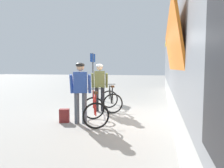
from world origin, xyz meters
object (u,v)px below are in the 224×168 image
bicycle_far_black (111,100)px  cyclist_near_in_blue (80,87)px  train_car (215,58)px  cyclist_far_in_olive (100,83)px  water_bottle_near_the_bikes (105,117)px  backpack_on_platform (64,116)px  platform_sign_post (93,68)px  bicycle_near_red (95,110)px

bicycle_far_black → cyclist_near_in_blue: bearing=-101.9°
train_car → cyclist_far_in_olive: train_car is taller
water_bottle_near_the_bikes → backpack_on_platform: bearing=-157.0°
cyclist_far_in_olive → water_bottle_near_the_bikes: cyclist_far_in_olive is taller
cyclist_far_in_olive → bicycle_far_black: bearing=30.4°
water_bottle_near_the_bikes → cyclist_near_in_blue: bearing=-140.9°
train_car → platform_sign_post: (-5.33, 2.46, -0.34)m
train_car → platform_sign_post: bearing=155.2°
cyclist_near_in_blue → water_bottle_near_the_bikes: 1.22m
cyclist_far_in_olive → platform_sign_post: bearing=113.5°
cyclist_far_in_olive → backpack_on_platform: size_ratio=4.40×
cyclist_near_in_blue → bicycle_near_red: cyclist_near_in_blue is taller
bicycle_near_red → backpack_on_platform: bearing=-176.4°
train_car → backpack_on_platform: (-4.56, -2.32, -1.77)m
platform_sign_post → bicycle_near_red: bearing=-70.3°
train_car → cyclist_near_in_blue: train_car is taller
train_car → backpack_on_platform: train_car is taller
backpack_on_platform → water_bottle_near_the_bikes: (1.11, 0.47, -0.10)m
cyclist_near_in_blue → platform_sign_post: platform_sign_post is taller
cyclist_near_in_blue → bicycle_far_black: (0.41, 1.96, -0.65)m
bicycle_near_red → backpack_on_platform: bicycle_near_red is taller
backpack_on_platform → bicycle_near_red: bearing=-13.3°
cyclist_far_in_olive → cyclist_near_in_blue: bearing=-91.2°
bicycle_near_red → train_car: bearing=31.9°
cyclist_far_in_olive → water_bottle_near_the_bikes: size_ratio=8.48×
cyclist_near_in_blue → water_bottle_near_the_bikes: cyclist_near_in_blue is taller
backpack_on_platform → platform_sign_post: bearing=82.2°
bicycle_near_red → bicycle_far_black: same height
water_bottle_near_the_bikes → platform_sign_post: (-1.88, 4.31, 1.52)m
backpack_on_platform → water_bottle_near_the_bikes: size_ratio=1.93×
train_car → water_bottle_near_the_bikes: size_ratio=93.46×
train_car → cyclist_near_in_blue: 4.75m
cyclist_far_in_olive → backpack_on_platform: cyclist_far_in_olive is taller
platform_sign_post → cyclist_far_in_olive: bearing=-66.5°
cyclist_near_in_blue → train_car: bearing=29.9°
bicycle_far_black → backpack_on_platform: bearing=-115.7°
cyclist_near_in_blue → cyclist_far_in_olive: same height
train_car → cyclist_far_in_olive: bearing=-171.6°
train_car → bicycle_near_red: bearing=-148.1°
platform_sign_post → backpack_on_platform: bearing=-80.9°
cyclist_far_in_olive → platform_sign_post: 3.38m
bicycle_near_red → cyclist_near_in_blue: bearing=-170.9°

